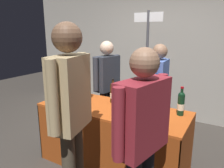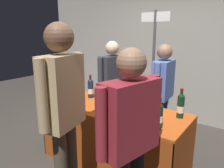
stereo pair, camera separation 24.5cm
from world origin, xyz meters
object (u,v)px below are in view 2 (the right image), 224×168
(wine_glass_near_vendor, at_px, (56,95))
(taster_foreground_right, at_px, (63,105))
(tasting_table, at_px, (112,126))
(wine_glass_mid, at_px, (122,106))
(booth_signpost, at_px, (153,63))
(featured_wine_bottle, at_px, (91,88))
(vendor_presenter, at_px, (163,88))
(display_bottle_0, at_px, (115,92))

(wine_glass_near_vendor, bearing_deg, taster_foreground_right, -36.03)
(tasting_table, height_order, wine_glass_near_vendor, wine_glass_near_vendor)
(wine_glass_mid, relative_size, booth_signpost, 0.07)
(featured_wine_bottle, relative_size, booth_signpost, 0.16)
(wine_glass_mid, bearing_deg, booth_signpost, 100.90)
(vendor_presenter, bearing_deg, display_bottle_0, -36.63)
(featured_wine_bottle, relative_size, wine_glass_near_vendor, 2.59)
(wine_glass_mid, height_order, taster_foreground_right, taster_foreground_right)
(wine_glass_near_vendor, relative_size, wine_glass_mid, 0.88)
(display_bottle_0, xyz_separation_m, wine_glass_near_vendor, (-0.66, -0.42, -0.05))
(tasting_table, bearing_deg, booth_signpost, 91.21)
(tasting_table, height_order, vendor_presenter, vendor_presenter)
(tasting_table, distance_m, taster_foreground_right, 0.99)
(vendor_presenter, relative_size, taster_foreground_right, 0.86)
(wine_glass_near_vendor, distance_m, taster_foreground_right, 1.04)
(tasting_table, height_order, wine_glass_mid, wine_glass_mid)
(display_bottle_0, height_order, wine_glass_mid, display_bottle_0)
(display_bottle_0, height_order, taster_foreground_right, taster_foreground_right)
(featured_wine_bottle, xyz_separation_m, wine_glass_near_vendor, (-0.26, -0.39, -0.05))
(wine_glass_near_vendor, bearing_deg, display_bottle_0, 32.43)
(tasting_table, bearing_deg, vendor_presenter, 69.54)
(display_bottle_0, distance_m, vendor_presenter, 0.75)
(display_bottle_0, xyz_separation_m, booth_signpost, (0.07, 0.99, 0.28))
(wine_glass_near_vendor, bearing_deg, wine_glass_mid, 6.87)
(tasting_table, xyz_separation_m, booth_signpost, (-0.02, 1.18, 0.67))
(booth_signpost, bearing_deg, wine_glass_mid, -79.10)
(wine_glass_mid, height_order, booth_signpost, booth_signpost)
(tasting_table, height_order, taster_foreground_right, taster_foreground_right)
(wine_glass_near_vendor, height_order, wine_glass_mid, wine_glass_mid)
(display_bottle_0, bearing_deg, featured_wine_bottle, -176.35)
(wine_glass_near_vendor, xyz_separation_m, wine_glass_mid, (0.97, 0.12, 0.01))
(wine_glass_near_vendor, xyz_separation_m, taster_foreground_right, (0.83, -0.60, 0.19))
(wine_glass_near_vendor, bearing_deg, vendor_presenter, 44.94)
(featured_wine_bottle, relative_size, vendor_presenter, 0.21)
(vendor_presenter, distance_m, booth_signpost, 0.57)
(tasting_table, distance_m, booth_signpost, 1.35)
(wine_glass_mid, xyz_separation_m, taster_foreground_right, (-0.15, -0.72, 0.18))
(display_bottle_0, relative_size, taster_foreground_right, 0.18)
(vendor_presenter, bearing_deg, booth_signpost, -141.84)
(display_bottle_0, bearing_deg, booth_signpost, 86.11)
(tasting_table, relative_size, booth_signpost, 0.91)
(taster_foreground_right, bearing_deg, booth_signpost, -9.23)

